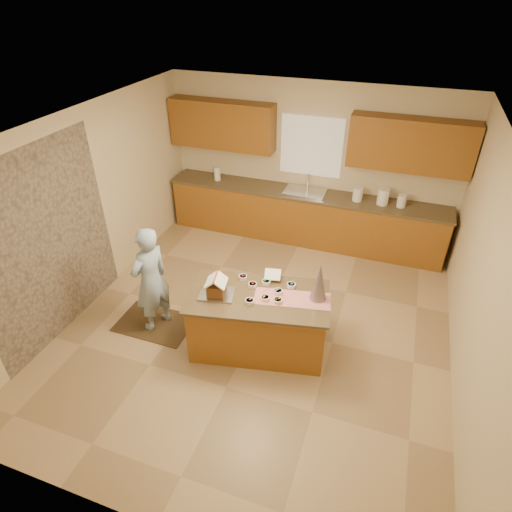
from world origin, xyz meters
name	(u,v)px	position (x,y,z in m)	size (l,w,h in m)	color
floor	(258,325)	(0.00, 0.00, 0.00)	(5.50, 5.50, 0.00)	tan
ceiling	(259,132)	(0.00, 0.00, 2.70)	(5.50, 5.50, 0.00)	silver
wall_back	(311,163)	(0.00, 2.75, 1.35)	(5.50, 5.50, 0.00)	beige
wall_front	(131,435)	(0.00, -2.75, 1.35)	(5.50, 5.50, 0.00)	beige
wall_left	(87,210)	(-2.50, 0.00, 1.35)	(5.50, 5.50, 0.00)	beige
wall_right	(483,283)	(2.50, 0.00, 1.35)	(5.50, 5.50, 0.00)	beige
stone_accent	(48,246)	(-2.48, -0.80, 1.25)	(2.50, 2.50, 0.00)	gray
window_curtain	(312,146)	(0.00, 2.72, 1.65)	(1.05, 0.03, 1.00)	white
back_counter_base	(303,217)	(0.00, 2.45, 0.44)	(4.80, 0.60, 0.88)	brown
back_counter_top	(305,194)	(0.00, 2.45, 0.90)	(4.85, 0.63, 0.04)	brown
upper_cabinet_left	(222,125)	(-1.55, 2.57, 1.90)	(1.85, 0.35, 0.80)	brown
upper_cabinet_right	(411,145)	(1.55, 2.57, 1.90)	(1.85, 0.35, 0.80)	brown
sink	(305,194)	(0.00, 2.45, 0.89)	(0.70, 0.45, 0.12)	silver
faucet	(308,181)	(0.00, 2.63, 1.06)	(0.03, 0.03, 0.28)	silver
island_base	(258,323)	(0.13, -0.37, 0.40)	(1.63, 0.82, 0.80)	brown
island_top	(258,297)	(0.13, -0.37, 0.82)	(1.71, 0.89, 0.04)	brown
table_runner	(292,299)	(0.53, -0.29, 0.84)	(0.91, 0.33, 0.01)	red
baking_tray	(217,294)	(-0.35, -0.52, 0.85)	(0.42, 0.31, 0.02)	silver
cookbook	(273,275)	(0.20, -0.01, 0.92)	(0.20, 0.02, 0.16)	white
tinsel_tree	(319,282)	(0.81, -0.19, 1.08)	(0.20, 0.20, 0.50)	#AEACB8
rug	(155,323)	(-1.36, -0.45, 0.01)	(1.03, 0.67, 0.01)	black
boy	(151,280)	(-1.31, -0.45, 0.77)	(0.55, 0.36, 1.51)	#90ABCD
canister_a	(358,194)	(0.89, 2.45, 1.03)	(0.16, 0.16, 0.22)	white
canister_b	(383,197)	(1.29, 2.45, 1.05)	(0.18, 0.18, 0.26)	white
canister_c	(402,201)	(1.59, 2.45, 1.02)	(0.14, 0.14, 0.20)	white
paper_towel	(217,174)	(-1.63, 2.45, 1.04)	(0.11, 0.11, 0.24)	white
gingerbread_house	(216,287)	(-0.35, -0.52, 0.95)	(0.29, 0.30, 0.26)	brown
candy_bowls	(265,290)	(0.19, -0.27, 0.86)	(0.73, 0.57, 0.05)	green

